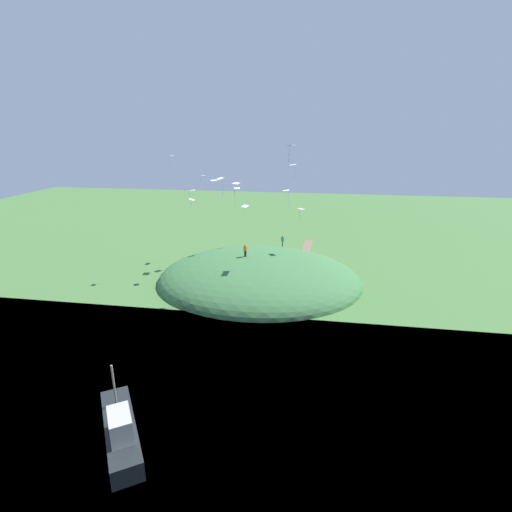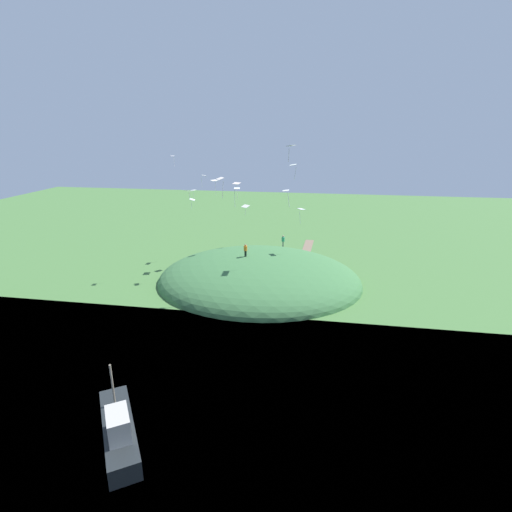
# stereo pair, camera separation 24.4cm
# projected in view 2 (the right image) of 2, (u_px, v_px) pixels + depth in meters

# --- Properties ---
(ground_plane) EXTENTS (160.00, 160.00, 0.00)m
(ground_plane) POSITION_uv_depth(u_px,v_px,m) (240.00, 299.00, 45.17)
(ground_plane) COLOR #446F37
(lake_water) EXTENTS (45.11, 80.00, 0.40)m
(lake_water) POSITION_uv_depth(u_px,v_px,m) (142.00, 508.00, 20.58)
(lake_water) COLOR #4A668D
(lake_water) RESTS_ON ground_plane
(grass_hill) EXTENTS (22.98, 26.41, 6.95)m
(grass_hill) POSITION_uv_depth(u_px,v_px,m) (259.00, 281.00, 50.65)
(grass_hill) COLOR #3D703E
(grass_hill) RESTS_ON ground_plane
(dirt_path) EXTENTS (15.35, 2.28, 0.04)m
(dirt_path) POSITION_uv_depth(u_px,v_px,m) (306.00, 253.00, 62.04)
(dirt_path) COLOR #75604E
(dirt_path) RESTS_ON ground_plane
(boat_on_lake) EXTENTS (7.22, 5.61, 4.43)m
(boat_on_lake) POSITION_uv_depth(u_px,v_px,m) (119.00, 430.00, 24.36)
(boat_on_lake) COLOR black
(boat_on_lake) RESTS_ON lake_water
(person_near_shore) EXTENTS (0.52, 0.52, 1.63)m
(person_near_shore) POSITION_uv_depth(u_px,v_px,m) (245.00, 249.00, 49.10)
(person_near_shore) COLOR black
(person_near_shore) RESTS_ON grass_hill
(person_walking_path) EXTENTS (0.50, 0.50, 1.75)m
(person_walking_path) POSITION_uv_depth(u_px,v_px,m) (283.00, 240.00, 57.53)
(person_walking_path) COLOR #2C3442
(person_walking_path) RESTS_ON grass_hill
(kite_0) EXTENTS (1.14, 0.87, 1.46)m
(kite_0) POSITION_uv_depth(u_px,v_px,m) (192.00, 200.00, 52.72)
(kite_0) COLOR white
(kite_1) EXTENTS (0.77, 0.64, 1.37)m
(kite_1) POSITION_uv_depth(u_px,v_px,m) (173.00, 157.00, 48.69)
(kite_1) COLOR white
(kite_2) EXTENTS (1.18, 1.11, 2.18)m
(kite_2) POSITION_uv_depth(u_px,v_px,m) (220.00, 180.00, 40.78)
(kite_2) COLOR white
(kite_3) EXTENTS (1.13, 1.08, 2.11)m
(kite_3) POSITION_uv_depth(u_px,v_px,m) (214.00, 181.00, 53.62)
(kite_3) COLOR silver
(kite_4) EXTENTS (0.96, 0.71, 1.87)m
(kite_4) POSITION_uv_depth(u_px,v_px,m) (193.00, 191.00, 56.68)
(kite_4) COLOR white
(kite_5) EXTENTS (1.22, 1.13, 2.00)m
(kite_5) POSITION_uv_depth(u_px,v_px,m) (301.00, 210.00, 49.77)
(kite_5) COLOR white
(kite_6) EXTENTS (0.57, 0.69, 2.09)m
(kite_6) POSITION_uv_depth(u_px,v_px,m) (236.00, 191.00, 42.28)
(kite_6) COLOR white
(kite_7) EXTENTS (1.17, 0.86, 1.76)m
(kite_7) POSITION_uv_depth(u_px,v_px,m) (293.00, 165.00, 44.47)
(kite_7) COLOR silver
(kite_8) EXTENTS (1.09, 0.98, 1.55)m
(kite_8) POSITION_uv_depth(u_px,v_px,m) (291.00, 147.00, 36.46)
(kite_8) COLOR silver
(kite_9) EXTENTS (1.03, 1.21, 2.23)m
(kite_9) POSITION_uv_depth(u_px,v_px,m) (237.00, 184.00, 52.92)
(kite_9) COLOR #F5DFCF
(kite_10) EXTENTS (0.92, 0.74, 1.71)m
(kite_10) POSITION_uv_depth(u_px,v_px,m) (286.00, 192.00, 38.09)
(kite_10) COLOR white
(kite_11) EXTENTS (1.29, 1.37, 1.50)m
(kite_11) POSITION_uv_depth(u_px,v_px,m) (246.00, 206.00, 55.80)
(kite_11) COLOR silver
(kite_12) EXTENTS (0.79, 0.83, 1.07)m
(kite_12) POSITION_uv_depth(u_px,v_px,m) (187.00, 191.00, 39.23)
(kite_12) COLOR white
(kite_13) EXTENTS (0.91, 0.82, 1.54)m
(kite_13) POSITION_uv_depth(u_px,v_px,m) (203.00, 176.00, 48.86)
(kite_13) COLOR white
(mooring_post) EXTENTS (0.14, 0.14, 1.11)m
(mooring_post) POSITION_uv_depth(u_px,v_px,m) (266.00, 311.00, 41.08)
(mooring_post) COLOR brown
(mooring_post) RESTS_ON ground_plane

